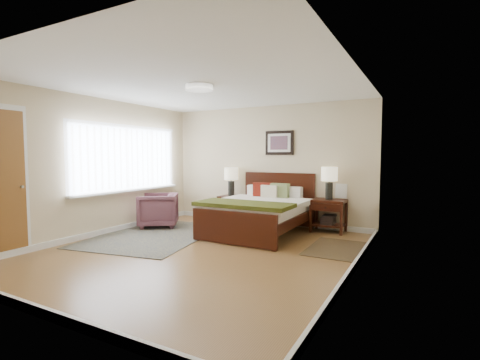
{
  "coord_description": "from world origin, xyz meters",
  "views": [
    {
      "loc": [
        3.01,
        -4.3,
        1.45
      ],
      "look_at": [
        0.27,
        0.77,
        1.05
      ],
      "focal_mm": 26.0,
      "sensor_mm": 36.0,
      "label": 1
    }
  ],
  "objects": [
    {
      "name": "armchair",
      "position": [
        -1.8,
        1.08,
        0.35
      ],
      "size": [
        1.04,
        1.04,
        0.69
      ],
      "primitive_type": "imported",
      "rotation": [
        0.0,
        0.0,
        -0.98
      ],
      "color": "brown",
      "rests_on": "ground"
    },
    {
      "name": "ceiling",
      "position": [
        0.0,
        0.0,
        2.5
      ],
      "size": [
        4.5,
        5.0,
        0.02
      ],
      "primitive_type": "cube",
      "color": "white",
      "rests_on": "back_wall"
    },
    {
      "name": "nightstand_right",
      "position": [
        1.38,
        2.26,
        0.38
      ],
      "size": [
        0.63,
        0.47,
        0.62
      ],
      "color": "#371108",
      "rests_on": "ground"
    },
    {
      "name": "ceil_fixture",
      "position": [
        0.0,
        0.0,
        2.47
      ],
      "size": [
        0.44,
        0.44,
        0.08
      ],
      "color": "white",
      "rests_on": "ceiling"
    },
    {
      "name": "right_wall",
      "position": [
        2.25,
        0.0,
        1.25
      ],
      "size": [
        0.04,
        5.0,
        2.5
      ],
      "primitive_type": "cube",
      "color": "beige",
      "rests_on": "ground"
    },
    {
      "name": "window",
      "position": [
        -2.2,
        0.7,
        1.38
      ],
      "size": [
        0.11,
        2.72,
        1.32
      ],
      "color": "silver",
      "rests_on": "left_wall"
    },
    {
      "name": "rug_persian",
      "position": [
        -1.35,
        0.47,
        0.01
      ],
      "size": [
        2.29,
        2.9,
        0.01
      ],
      "primitive_type": "cube",
      "rotation": [
        0.0,
        0.0,
        0.18
      ],
      "color": "#0B1C39",
      "rests_on": "ground"
    },
    {
      "name": "wall_art",
      "position": [
        0.28,
        2.47,
        1.72
      ],
      "size": [
        0.62,
        0.05,
        0.5
      ],
      "color": "black",
      "rests_on": "back_wall"
    },
    {
      "name": "floor",
      "position": [
        0.0,
        0.0,
        0.0
      ],
      "size": [
        5.0,
        5.0,
        0.0
      ],
      "primitive_type": "plane",
      "color": "brown",
      "rests_on": "ground"
    },
    {
      "name": "lamp_right",
      "position": [
        1.38,
        2.27,
        1.04
      ],
      "size": [
        0.3,
        0.3,
        0.61
      ],
      "color": "black",
      "rests_on": "nightstand_right"
    },
    {
      "name": "nightstand_left",
      "position": [
        -0.76,
        2.25,
        0.45
      ],
      "size": [
        0.48,
        0.43,
        0.57
      ],
      "color": "#371108",
      "rests_on": "ground"
    },
    {
      "name": "left_wall",
      "position": [
        -2.25,
        0.0,
        1.25
      ],
      "size": [
        0.04,
        5.0,
        2.5
      ],
      "primitive_type": "cube",
      "color": "beige",
      "rests_on": "ground"
    },
    {
      "name": "rug_navy",
      "position": [
        1.8,
        1.11,
        0.01
      ],
      "size": [
        0.83,
        1.24,
        0.01
      ],
      "primitive_type": "cube",
      "rotation": [
        0.0,
        0.0,
        0.01
      ],
      "color": "black",
      "rests_on": "ground"
    },
    {
      "name": "back_wall",
      "position": [
        0.0,
        2.5,
        1.25
      ],
      "size": [
        4.5,
        0.04,
        2.5
      ],
      "primitive_type": "cube",
      "color": "beige",
      "rests_on": "ground"
    },
    {
      "name": "front_wall",
      "position": [
        0.0,
        -2.5,
        1.25
      ],
      "size": [
        4.5,
        0.04,
        2.5
      ],
      "primitive_type": "cube",
      "color": "beige",
      "rests_on": "ground"
    },
    {
      "name": "bed",
      "position": [
        0.28,
        1.51,
        0.5
      ],
      "size": [
        1.66,
        2.01,
        1.08
      ],
      "color": "#371108",
      "rests_on": "ground"
    },
    {
      "name": "lamp_left",
      "position": [
        -0.76,
        2.27,
        0.99
      ],
      "size": [
        0.3,
        0.3,
        0.61
      ],
      "color": "black",
      "rests_on": "nightstand_left"
    }
  ]
}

